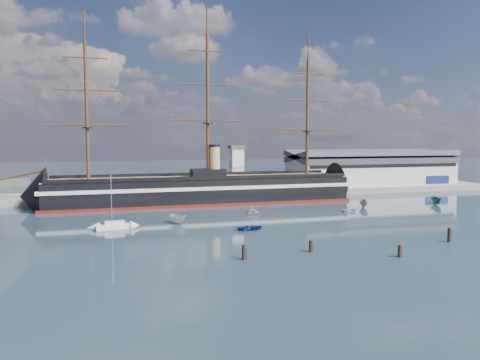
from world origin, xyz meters
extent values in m
plane|color=#1E2C37|center=(0.00, 40.00, 0.00)|extent=(600.00, 600.00, 0.00)
cube|color=slate|center=(10.00, 76.00, 0.00)|extent=(180.00, 18.00, 2.00)
cube|color=#B7BABC|center=(58.00, 80.00, 7.00)|extent=(62.00, 20.00, 10.00)
cube|color=#3F4247|center=(58.00, 80.00, 12.60)|extent=(63.00, 21.00, 2.00)
cube|color=silver|center=(3.00, 73.00, 9.00)|extent=(4.00, 4.00, 14.00)
cube|color=#3F4247|center=(3.00, 73.00, 16.50)|extent=(5.00, 5.00, 1.00)
cube|color=black|center=(-11.55, 60.00, 4.00)|extent=(88.13, 16.70, 7.00)
cube|color=silver|center=(-11.55, 60.00, 5.20)|extent=(90.13, 16.96, 1.00)
cube|color=#5E130C|center=(-11.55, 60.00, 0.35)|extent=(90.13, 16.92, 0.90)
cone|color=black|center=(-58.05, 60.00, 3.70)|extent=(14.13, 15.79, 15.68)
cone|color=black|center=(34.95, 60.00, 3.70)|extent=(11.13, 15.77, 15.68)
cube|color=brown|center=(-11.55, 60.00, 7.60)|extent=(88.12, 15.42, 0.40)
cube|color=black|center=(-9.55, 60.00, 9.00)|extent=(10.05, 6.08, 2.50)
cylinder|color=tan|center=(-7.55, 60.00, 12.50)|extent=(3.20, 3.20, 9.00)
cylinder|color=#381E0F|center=(-63.55, 60.00, 9.00)|extent=(17.76, 0.84, 4.43)
cylinder|color=#381E0F|center=(-43.55, 60.00, 26.80)|extent=(0.90, 0.90, 38.00)
cylinder|color=#381E0F|center=(-9.55, 60.00, 28.80)|extent=(0.90, 0.90, 42.00)
cylinder|color=#381E0F|center=(22.45, 60.00, 25.80)|extent=(0.90, 0.90, 36.00)
cube|color=silver|center=(-37.39, 25.91, 0.51)|extent=(7.92, 3.08, 1.03)
cube|color=silver|center=(-37.39, 25.91, 1.34)|extent=(4.27, 2.08, 0.82)
cylinder|color=#B2B2B7|center=(-37.90, 25.91, 6.69)|extent=(0.16, 0.16, 11.32)
imported|color=beige|center=(-23.44, 28.52, 0.00)|extent=(6.91, 4.74, 2.60)
imported|color=navy|center=(-9.85, 16.70, 0.00)|extent=(1.47, 3.41, 1.57)
imported|color=slate|center=(30.76, 39.29, 0.00)|extent=(6.87, 4.61, 2.58)
imported|color=silver|center=(-3.09, 36.07, 0.00)|extent=(6.65, 4.50, 2.24)
imported|color=beige|center=(22.81, 33.12, 0.00)|extent=(1.23, 2.73, 1.24)
imported|color=#23543B|center=(54.67, 38.90, 0.00)|extent=(7.20, 4.49, 2.70)
cylinder|color=black|center=(-18.05, -6.20, 0.00)|extent=(0.64, 0.64, 3.12)
cylinder|color=black|center=(6.83, -11.65, 0.00)|extent=(0.64, 0.64, 2.71)
cylinder|color=black|center=(22.53, -4.47, 0.00)|extent=(0.64, 0.64, 3.39)
cylinder|color=black|center=(-5.64, -4.46, 0.00)|extent=(0.64, 0.64, 2.73)
camera|label=1|loc=(-38.91, -76.29, 19.29)|focal=35.00mm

